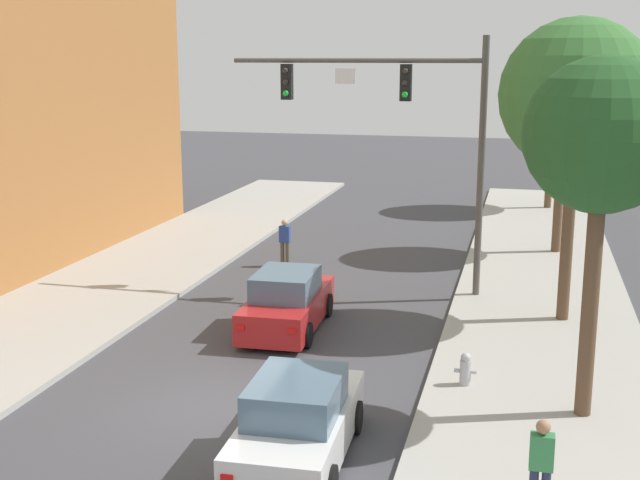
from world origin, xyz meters
The scene contains 12 objects.
ground_plane centered at (0.00, 0.00, 0.00)m, with size 120.00×120.00×0.00m, color #424247.
sidewalk_right centered at (6.50, 0.00, 0.07)m, with size 5.00×60.00×0.15m, color #A8A59E.
traffic_signal_mast centered at (2.43, 9.23, 5.39)m, with size 7.53×0.38×7.50m.
car_lead_red centered at (-0.06, 5.17, 0.72)m, with size 1.96×4.30×1.60m.
car_following_white centered at (2.20, -1.84, 0.72)m, with size 1.96×4.30×1.60m.
pedestrian_crossing_road centered at (-2.04, 11.66, 0.91)m, with size 0.36×0.22×1.64m.
pedestrian_sidewalk_right_walker centered at (6.34, -3.05, 1.06)m, with size 0.36×0.22×1.64m.
fire_hydrant centered at (4.84, 2.10, 0.51)m, with size 0.48×0.24×0.72m.
street_tree_nearest centered at (7.21, 1.15, 5.60)m, with size 2.92×2.92×6.97m.
street_tree_second centered at (7.02, 7.40, 6.08)m, with size 3.94×3.94×7.92m.
street_tree_third centered at (7.04, 15.60, 5.85)m, with size 3.85×3.85×7.65m.
street_tree_farthest centered at (6.89, 24.79, 5.64)m, with size 4.24×4.24×7.62m.
Camera 1 is at (5.91, -15.03, 7.08)m, focal length 46.79 mm.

